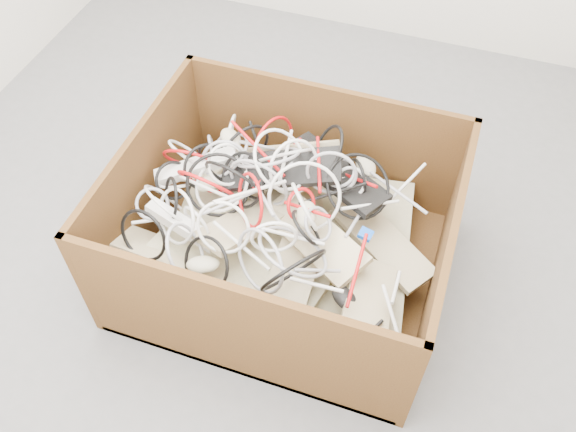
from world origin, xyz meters
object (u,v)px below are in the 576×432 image
(power_strip_right, at_px, (182,225))
(vga_plug, at_px, (366,234))
(cardboard_box, at_px, (282,246))
(power_strip_left, at_px, (196,166))

(power_strip_right, xyz_separation_m, vga_plug, (0.61, 0.16, 0.01))
(power_strip_right, bearing_deg, cardboard_box, 40.07)
(cardboard_box, bearing_deg, power_strip_left, 168.36)
(cardboard_box, bearing_deg, vga_plug, -0.56)
(cardboard_box, distance_m, power_strip_right, 0.40)
(vga_plug, bearing_deg, cardboard_box, -172.14)
(power_strip_left, xyz_separation_m, power_strip_right, (0.05, -0.24, -0.04))
(power_strip_left, relative_size, vga_plug, 6.86)
(power_strip_right, relative_size, vga_plug, 6.08)
(power_strip_right, bearing_deg, vga_plug, 26.86)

